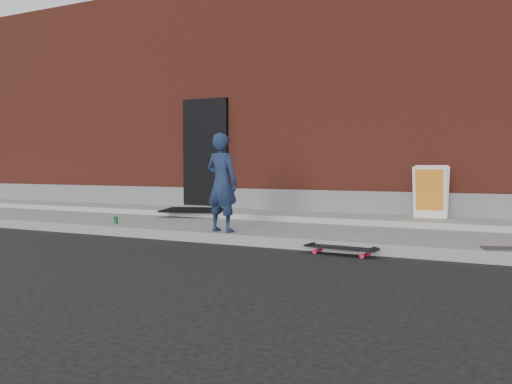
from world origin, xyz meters
The scene contains 10 objects.
ground centered at (0.00, 0.00, 0.00)m, with size 80.00×80.00×0.00m, color black.
sidewalk centered at (0.00, 1.50, 0.07)m, with size 20.00×3.00×0.15m, color gray.
apron centered at (0.00, 2.40, 0.20)m, with size 20.00×1.20×0.10m, color gray.
building centered at (0.00, 6.99, 2.50)m, with size 20.00×8.10×5.00m.
child centered at (-0.70, 0.20, 0.87)m, with size 0.53×0.34×1.44m, color #182544.
skateboard centered at (1.17, -0.12, 0.08)m, with size 0.91×0.32×0.10m.
pizza_sign centered at (1.97, 2.58, 0.69)m, with size 0.54×0.63×0.88m.
soda_can centered at (-2.74, 0.28, 0.21)m, with size 0.07×0.07×0.13m, color #197E3F.
doormat centered at (-2.30, 2.00, 0.27)m, with size 1.13×0.92×0.03m, color black.
utility_plate centered at (3.03, 0.20, 0.16)m, with size 0.49×0.31×0.01m, color #545459.
Camera 1 is at (2.82, -6.19, 1.11)m, focal length 35.00 mm.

